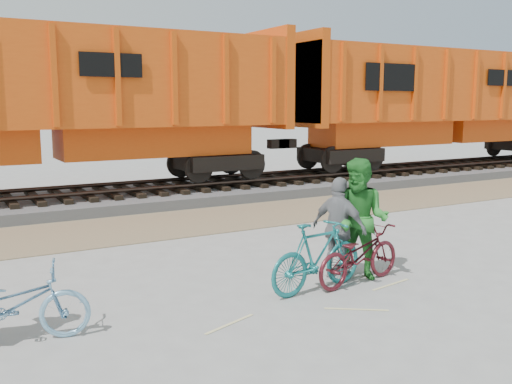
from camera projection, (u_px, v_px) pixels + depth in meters
ground at (265, 294)px, 8.68m from camera, size 120.00×120.00×0.00m
gravel_strip at (147, 227)px, 13.41m from camera, size 120.00×3.00×0.02m
ballast_bed at (107, 199)px, 16.40m from camera, size 120.00×4.00×0.30m
track at (106, 188)px, 16.35m from camera, size 120.00×2.60×0.24m
hopper_car_center at (44, 99)px, 15.20m from camera, size 14.00×3.13×4.65m
hopper_car_right at (443, 100)px, 22.50m from camera, size 14.00×3.13×4.65m
bicycle_blue at (12, 305)px, 6.87m from camera, size 1.91×1.01×0.95m
bicycle_teal at (317, 256)px, 8.77m from camera, size 1.88×0.75×1.10m
bicycle_maroon at (359, 255)px, 9.14m from camera, size 1.90×0.93×0.95m
person_man at (360, 219)px, 9.36m from camera, size 1.15×1.22×2.00m
person_woman at (339, 228)px, 9.38m from camera, size 0.75×1.07×1.69m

